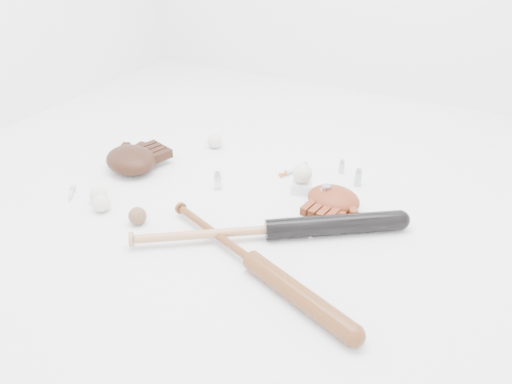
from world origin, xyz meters
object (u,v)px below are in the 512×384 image
at_px(glove_dark, 131,160).
at_px(pedestal, 302,187).
at_px(bat_dark, 269,230).
at_px(bat_wood, 252,261).

relative_size(glove_dark, pedestal, 3.71).
bearing_deg(glove_dark, pedestal, 32.32).
bearing_deg(bat_dark, glove_dark, 132.44).
xyz_separation_m(bat_dark, glove_dark, (-0.75, 0.18, 0.02)).
relative_size(bat_dark, pedestal, 12.96).
height_order(bat_dark, glove_dark, glove_dark).
relative_size(bat_dark, glove_dark, 3.50).
bearing_deg(bat_wood, glove_dark, 177.52).
xyz_separation_m(glove_dark, pedestal, (0.73, 0.18, -0.03)).
bearing_deg(glove_dark, bat_dark, 5.69).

